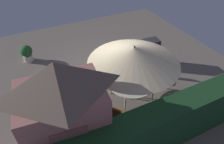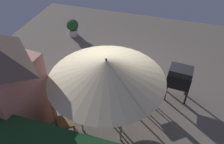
{
  "view_description": "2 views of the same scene",
  "coord_description": "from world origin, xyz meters",
  "px_view_note": "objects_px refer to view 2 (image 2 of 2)",
  "views": [
    {
      "loc": [
        2.75,
        5.98,
        5.42
      ],
      "look_at": [
        0.28,
        0.94,
        0.95
      ],
      "focal_mm": 32.77,
      "sensor_mm": 36.0,
      "label": 1
    },
    {
      "loc": [
        -1.51,
        5.48,
        5.31
      ],
      "look_at": [
        -0.06,
        0.74,
        1.15
      ],
      "focal_mm": 35.96,
      "sensor_mm": 36.0,
      "label": 2
    }
  ],
  "objects_px": {
    "patio_table": "(107,102)",
    "patio_umbrella": "(106,70)",
    "potted_plant_by_shed": "(73,27)",
    "chair_near_shed": "(61,121)",
    "chair_far_side": "(151,95)",
    "bbq_grill": "(180,77)"
  },
  "relations": [
    {
      "from": "bbq_grill",
      "to": "chair_far_side",
      "type": "height_order",
      "value": "bbq_grill"
    },
    {
      "from": "patio_umbrella",
      "to": "potted_plant_by_shed",
      "type": "bearing_deg",
      "value": -54.26
    },
    {
      "from": "patio_table",
      "to": "patio_umbrella",
      "type": "height_order",
      "value": "patio_umbrella"
    },
    {
      "from": "bbq_grill",
      "to": "chair_far_side",
      "type": "xyz_separation_m",
      "value": [
        0.72,
        0.64,
        -0.33
      ]
    },
    {
      "from": "patio_umbrella",
      "to": "potted_plant_by_shed",
      "type": "relative_size",
      "value": 3.79
    },
    {
      "from": "chair_far_side",
      "to": "potted_plant_by_shed",
      "type": "bearing_deg",
      "value": -38.65
    },
    {
      "from": "patio_umbrella",
      "to": "chair_far_side",
      "type": "xyz_separation_m",
      "value": [
        -1.09,
        -0.88,
        -1.38
      ]
    },
    {
      "from": "patio_table",
      "to": "bbq_grill",
      "type": "distance_m",
      "value": 2.36
    },
    {
      "from": "chair_near_shed",
      "to": "chair_far_side",
      "type": "distance_m",
      "value": 2.7
    },
    {
      "from": "patio_umbrella",
      "to": "bbq_grill",
      "type": "relative_size",
      "value": 2.45
    },
    {
      "from": "bbq_grill",
      "to": "chair_near_shed",
      "type": "height_order",
      "value": "bbq_grill"
    },
    {
      "from": "patio_table",
      "to": "chair_far_side",
      "type": "height_order",
      "value": "chair_far_side"
    },
    {
      "from": "patio_table",
      "to": "chair_far_side",
      "type": "xyz_separation_m",
      "value": [
        -1.09,
        -0.88,
        -0.23
      ]
    },
    {
      "from": "patio_table",
      "to": "chair_far_side",
      "type": "distance_m",
      "value": 1.42
    },
    {
      "from": "patio_table",
      "to": "chair_far_side",
      "type": "relative_size",
      "value": 1.75
    },
    {
      "from": "patio_umbrella",
      "to": "bbq_grill",
      "type": "distance_m",
      "value": 2.58
    },
    {
      "from": "patio_table",
      "to": "patio_umbrella",
      "type": "bearing_deg",
      "value": -97.13
    },
    {
      "from": "potted_plant_by_shed",
      "to": "chair_near_shed",
      "type": "bearing_deg",
      "value": 111.52
    },
    {
      "from": "patio_table",
      "to": "chair_near_shed",
      "type": "xyz_separation_m",
      "value": [
        1.02,
        0.8,
        -0.23
      ]
    },
    {
      "from": "bbq_grill",
      "to": "potted_plant_by_shed",
      "type": "height_order",
      "value": "bbq_grill"
    },
    {
      "from": "bbq_grill",
      "to": "patio_umbrella",
      "type": "bearing_deg",
      "value": 39.9
    },
    {
      "from": "chair_far_side",
      "to": "patio_umbrella",
      "type": "bearing_deg",
      "value": 38.77
    }
  ]
}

